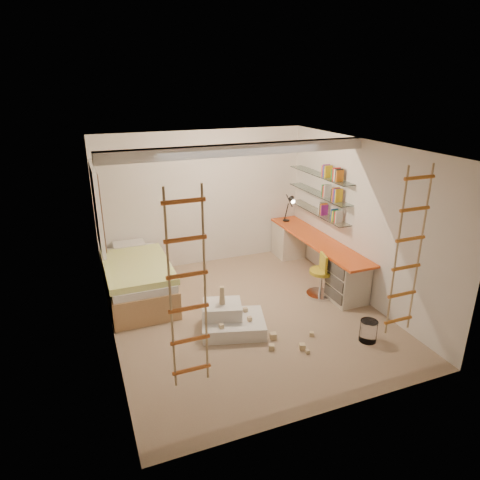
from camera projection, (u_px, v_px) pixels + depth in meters
name	position (u px, v px, depth m)	size (l,w,h in m)	color
floor	(247.00, 315.00, 6.69)	(4.50, 4.50, 0.00)	#947660
ceiling_beam	(240.00, 150.00, 6.06)	(4.00, 0.18, 0.16)	white
window_frame	(97.00, 208.00, 6.78)	(0.06, 1.15, 1.35)	white
window_blind	(100.00, 207.00, 6.79)	(0.02, 1.00, 1.20)	#4C2D1E
rope_ladder_left	(188.00, 292.00, 4.17)	(0.41, 0.04, 2.13)	#BC5520
rope_ladder_right	(408.00, 253.00, 5.09)	(0.41, 0.04, 2.13)	#C17B20
waste_bin	(368.00, 331.00, 5.98)	(0.25, 0.25, 0.31)	white
desk	(315.00, 256.00, 7.88)	(0.56, 2.80, 0.75)	#E9551B
shelves	(319.00, 194.00, 7.78)	(0.25, 1.80, 0.71)	white
bed	(137.00, 279.00, 7.13)	(1.02, 2.00, 0.69)	#AD7F51
task_lamp	(291.00, 204.00, 8.44)	(0.14, 0.36, 0.57)	black
swivel_chair	(321.00, 281.00, 7.19)	(0.55, 0.55, 0.77)	gold
play_platform	(230.00, 320.00, 6.25)	(1.06, 0.92, 0.40)	silver
toy_blocks	(258.00, 322.00, 6.05)	(1.30, 1.11, 0.67)	#CCB284
books	(319.00, 188.00, 7.74)	(0.14, 0.64, 0.92)	white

